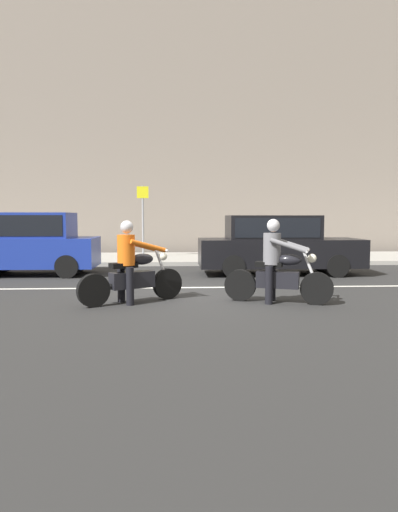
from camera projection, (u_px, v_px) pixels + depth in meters
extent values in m
plane|color=#262626|center=(191.00, 294.00, 10.31)|extent=(80.00, 80.00, 0.00)
cube|color=#99968E|center=(184.00, 258.00, 18.26)|extent=(40.00, 4.40, 0.14)
cube|color=slate|center=(182.00, 88.00, 21.03)|extent=(40.00, 1.40, 14.85)
cube|color=silver|center=(165.00, 288.00, 11.17)|extent=(18.00, 0.14, 0.01)
cylinder|color=black|center=(167.00, 284.00, 9.65)|extent=(0.60, 0.42, 0.63)
cylinder|color=black|center=(93.00, 290.00, 8.77)|extent=(0.60, 0.42, 0.63)
cylinder|color=silver|center=(162.00, 267.00, 9.55)|extent=(0.33, 0.23, 0.77)
cube|color=black|center=(132.00, 280.00, 9.20)|extent=(0.89, 0.69, 0.32)
ellipsoid|color=black|center=(142.00, 259.00, 9.28)|extent=(0.54, 0.45, 0.22)
cube|color=black|center=(123.00, 265.00, 9.07)|extent=(0.57, 0.47, 0.10)
cylinder|color=silver|center=(159.00, 250.00, 9.49)|extent=(0.39, 0.62, 0.04)
sphere|color=silver|center=(163.00, 256.00, 9.54)|extent=(0.17, 0.17, 0.17)
cylinder|color=silver|center=(115.00, 286.00, 9.17)|extent=(0.64, 0.42, 0.07)
cylinder|color=black|center=(130.00, 286.00, 8.96)|extent=(0.21, 0.21, 0.73)
cylinder|color=black|center=(121.00, 284.00, 9.29)|extent=(0.21, 0.21, 0.73)
cylinder|color=orange|center=(126.00, 250.00, 9.08)|extent=(0.47, 0.47, 0.59)
cylinder|color=orange|center=(148.00, 246.00, 9.09)|extent=(0.70, 0.46, 0.28)
cylinder|color=orange|center=(138.00, 245.00, 9.46)|extent=(0.70, 0.46, 0.28)
sphere|color=tan|center=(127.00, 229.00, 9.06)|extent=(0.20, 0.20, 0.20)
sphere|color=#B7B7BC|center=(127.00, 227.00, 9.05)|extent=(0.25, 0.25, 0.25)
cylinder|color=black|center=(317.00, 288.00, 9.01)|extent=(0.63, 0.33, 0.63)
cylinder|color=black|center=(240.00, 285.00, 9.44)|extent=(0.63, 0.33, 0.63)
cylinder|color=silver|center=(311.00, 270.00, 9.01)|extent=(0.36, 0.17, 0.78)
cube|color=black|center=(278.00, 280.00, 9.21)|extent=(0.87, 0.54, 0.32)
ellipsoid|color=black|center=(289.00, 260.00, 9.11)|extent=(0.53, 0.39, 0.22)
cube|color=black|center=(269.00, 264.00, 9.24)|extent=(0.57, 0.40, 0.10)
cylinder|color=silver|center=(308.00, 251.00, 9.00)|extent=(0.27, 0.67, 0.04)
sphere|color=silver|center=(312.00, 258.00, 8.99)|extent=(0.17, 0.17, 0.17)
cylinder|color=silver|center=(264.00, 284.00, 9.46)|extent=(0.68, 0.30, 0.07)
cylinder|color=black|center=(269.00, 285.00, 9.07)|extent=(0.19, 0.19, 0.73)
cylinder|color=black|center=(272.00, 283.00, 9.45)|extent=(0.19, 0.19, 0.73)
cylinder|color=slate|center=(272.00, 249.00, 9.19)|extent=(0.43, 0.43, 0.61)
cylinder|color=slate|center=(289.00, 246.00, 8.88)|extent=(0.70, 0.32, 0.30)
cylinder|color=slate|center=(291.00, 244.00, 9.30)|extent=(0.70, 0.32, 0.30)
sphere|color=tan|center=(273.00, 227.00, 9.15)|extent=(0.20, 0.20, 0.20)
sphere|color=#B7B7BC|center=(273.00, 225.00, 9.15)|extent=(0.25, 0.25, 0.25)
cube|color=navy|center=(34.00, 252.00, 13.61)|extent=(3.60, 1.70, 0.84)
cube|color=navy|center=(33.00, 225.00, 13.54)|extent=(2.23, 1.56, 0.72)
cube|color=black|center=(33.00, 225.00, 13.54)|extent=(2.06, 1.59, 0.58)
cylinder|color=black|center=(73.00, 264.00, 13.69)|extent=(0.64, 1.76, 0.64)
cube|color=black|center=(279.00, 252.00, 13.78)|extent=(4.68, 1.76, 0.80)
cube|color=black|center=(272.00, 227.00, 13.70)|extent=(2.58, 1.62, 0.68)
cube|color=black|center=(272.00, 227.00, 13.70)|extent=(2.37, 1.65, 0.54)
cylinder|color=black|center=(328.00, 263.00, 13.88)|extent=(0.64, 1.82, 0.64)
cylinder|color=black|center=(230.00, 264.00, 13.73)|extent=(0.64, 1.82, 0.64)
cylinder|color=gray|center=(143.00, 222.00, 17.95)|extent=(0.08, 0.08, 2.71)
cube|color=yellow|center=(143.00, 192.00, 17.83)|extent=(0.44, 0.03, 0.44)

